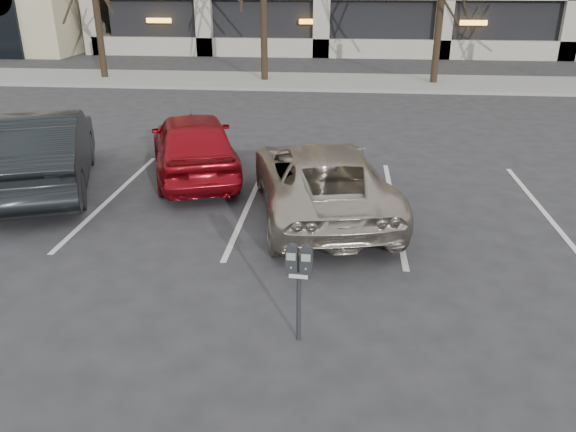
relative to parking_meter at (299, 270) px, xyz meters
name	(u,v)px	position (x,y,z in m)	size (l,w,h in m)	color
ground	(314,258)	(0.07, 2.16, -0.96)	(140.00, 140.00, 0.00)	#28282B
sidewalk	(336,82)	(0.07, 18.16, -0.90)	(80.00, 4.00, 0.12)	gray
stall_lines	(250,201)	(-1.33, 4.46, -0.95)	(16.90, 5.20, 0.00)	silver
parking_meter	(299,270)	(0.00, 0.00, 0.00)	(0.33, 0.15, 1.25)	black
suv_silver	(321,179)	(0.07, 4.07, -0.30)	(3.15, 5.13, 1.33)	#B2A697
car_red	(194,144)	(-2.79, 5.92, -0.23)	(1.72, 4.26, 1.45)	maroon
car_dark	(42,150)	(-5.68, 4.86, -0.15)	(1.72, 4.92, 1.62)	black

